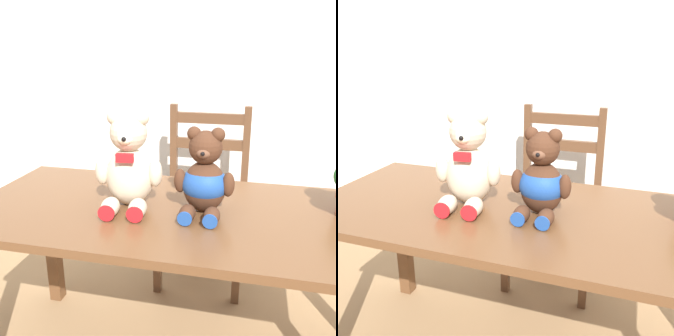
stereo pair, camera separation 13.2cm
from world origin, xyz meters
TOP-DOWN VIEW (x-y plane):
  - wall_back at (0.00, 1.55)m, footprint 8.00×0.04m
  - dining_table at (0.00, 0.35)m, footprint 1.58×0.71m
  - wooden_chair_behind at (-0.03, 1.09)m, footprint 0.46×0.43m
  - teddy_bear_left at (-0.21, 0.35)m, footprint 0.25×0.26m
  - teddy_bear_right at (0.06, 0.36)m, footprint 0.21×0.21m

SIDE VIEW (x-z plane):
  - wooden_chair_behind at x=-0.03m, z-range 0.00..0.97m
  - dining_table at x=0.00m, z-range 0.26..0.98m
  - teddy_bear_right at x=0.06m, z-range 0.69..0.99m
  - teddy_bear_left at x=-0.21m, z-range 0.69..1.05m
  - wall_back at x=0.00m, z-range 0.00..2.60m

